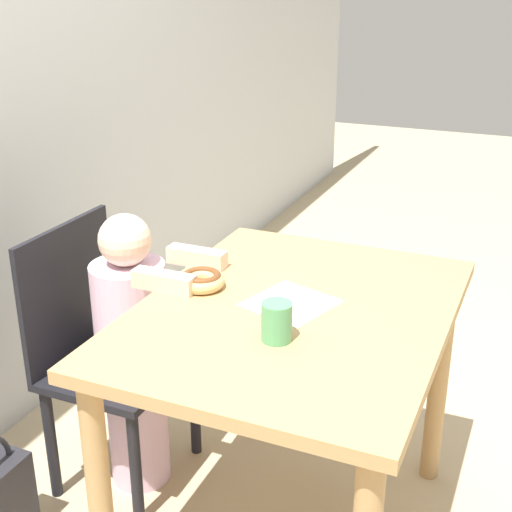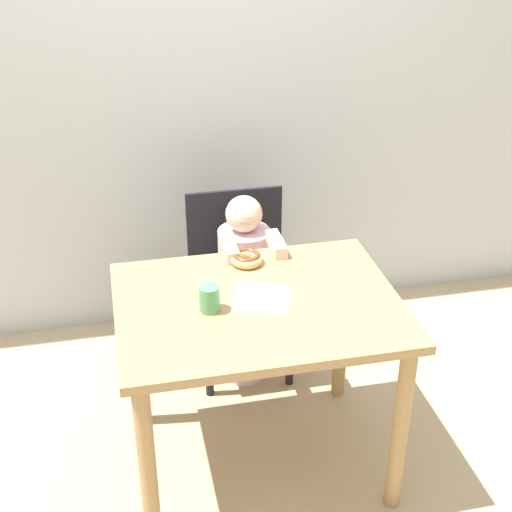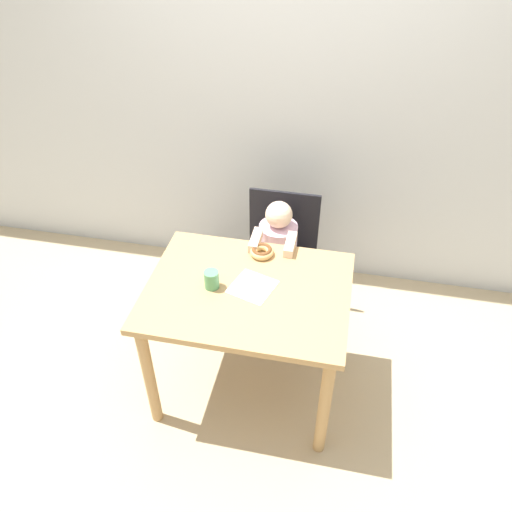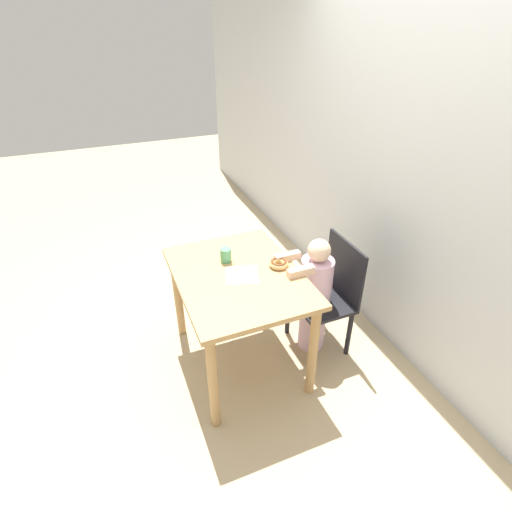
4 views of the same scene
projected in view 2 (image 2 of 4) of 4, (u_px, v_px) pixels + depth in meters
ground_plane at (258, 459)px, 2.90m from camera, size 12.00×12.00×0.00m
wall_back at (204, 81)px, 3.30m from camera, size 8.00×0.05×2.50m
dining_table at (258, 329)px, 2.60m from camera, size 1.01×0.78×0.76m
chair at (240, 282)px, 3.27m from camera, size 0.44×0.38×0.86m
child_figure at (245, 291)px, 3.16m from camera, size 0.24×0.39×0.92m
donut at (247, 258)px, 2.77m from camera, size 0.13×0.13×0.05m
napkin at (263, 298)px, 2.56m from camera, size 0.25×0.25×0.00m
handbag at (144, 335)px, 3.41m from camera, size 0.26×0.11×0.38m
cup at (209, 298)px, 2.47m from camera, size 0.07×0.07×0.10m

